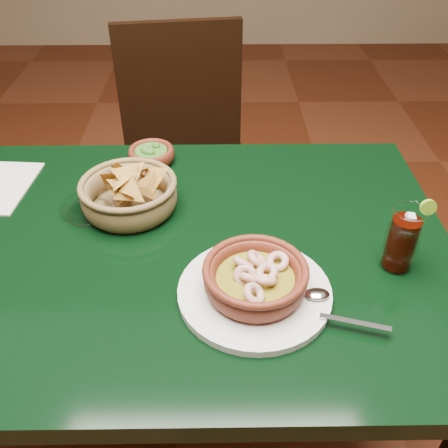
{
  "coord_description": "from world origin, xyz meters",
  "views": [
    {
      "loc": [
        0.13,
        -0.77,
        1.39
      ],
      "look_at": [
        0.14,
        -0.02,
        0.81
      ],
      "focal_mm": 40.0,
      "sensor_mm": 36.0,
      "label": 1
    }
  ],
  "objects_px": {
    "shrimp_plate": "(255,282)",
    "chip_basket": "(129,194)",
    "cola_drink": "(402,239)",
    "dining_chair": "(186,160)",
    "dining_table": "(158,278)"
  },
  "relations": [
    {
      "from": "shrimp_plate",
      "to": "chip_basket",
      "type": "bearing_deg",
      "value": 133.91
    },
    {
      "from": "dining_table",
      "to": "chip_basket",
      "type": "xyz_separation_m",
      "value": [
        -0.06,
        0.12,
        0.14
      ]
    },
    {
      "from": "dining_table",
      "to": "dining_chair",
      "type": "relative_size",
      "value": 1.27
    },
    {
      "from": "shrimp_plate",
      "to": "cola_drink",
      "type": "relative_size",
      "value": 2.33
    },
    {
      "from": "dining_chair",
      "to": "cola_drink",
      "type": "relative_size",
      "value": 6.26
    },
    {
      "from": "dining_chair",
      "to": "shrimp_plate",
      "type": "xyz_separation_m",
      "value": [
        0.17,
        -0.86,
        0.26
      ]
    },
    {
      "from": "dining_table",
      "to": "cola_drink",
      "type": "relative_size",
      "value": 7.96
    },
    {
      "from": "dining_chair",
      "to": "cola_drink",
      "type": "xyz_separation_m",
      "value": [
        0.44,
        -0.79,
        0.3
      ]
    },
    {
      "from": "chip_basket",
      "to": "cola_drink",
      "type": "distance_m",
      "value": 0.56
    },
    {
      "from": "shrimp_plate",
      "to": "chip_basket",
      "type": "xyz_separation_m",
      "value": [
        -0.25,
        0.26,
        0.01
      ]
    },
    {
      "from": "cola_drink",
      "to": "chip_basket",
      "type": "bearing_deg",
      "value": 160.08
    },
    {
      "from": "cola_drink",
      "to": "dining_chair",
      "type": "bearing_deg",
      "value": 119.41
    },
    {
      "from": "dining_chair",
      "to": "shrimp_plate",
      "type": "height_order",
      "value": "dining_chair"
    },
    {
      "from": "shrimp_plate",
      "to": "chip_basket",
      "type": "relative_size",
      "value": 1.46
    },
    {
      "from": "dining_table",
      "to": "cola_drink",
      "type": "height_order",
      "value": "cola_drink"
    }
  ]
}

